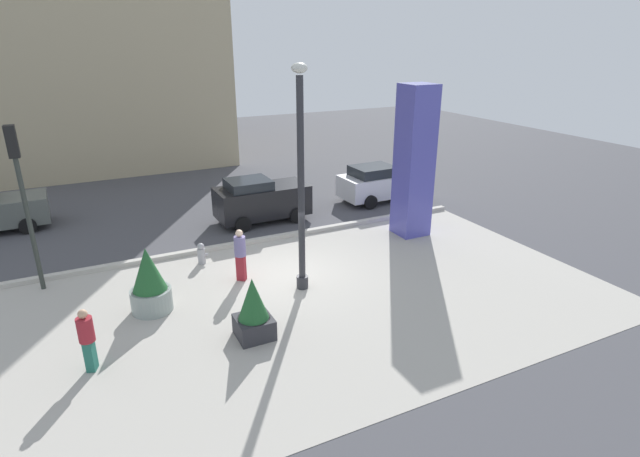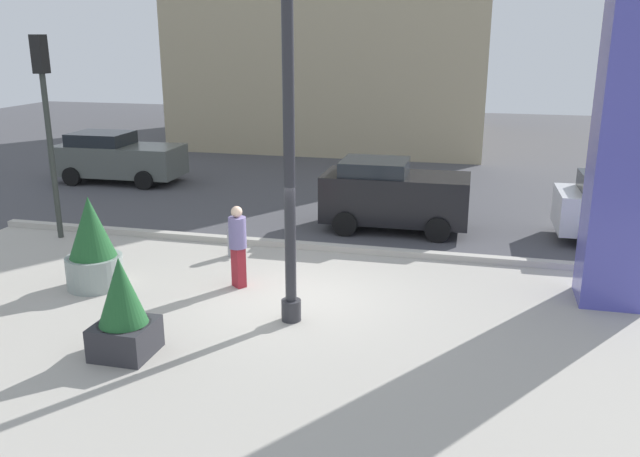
{
  "view_description": "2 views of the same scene",
  "coord_description": "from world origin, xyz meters",
  "px_view_note": "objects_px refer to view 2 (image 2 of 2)",
  "views": [
    {
      "loc": [
        -5.52,
        -13.77,
        7.29
      ],
      "look_at": [
        0.97,
        -0.64,
        1.72
      ],
      "focal_mm": 28.36,
      "sensor_mm": 36.0,
      "label": 1
    },
    {
      "loc": [
        3.36,
        -11.61,
        5.02
      ],
      "look_at": [
        0.63,
        -0.6,
        1.67
      ],
      "focal_mm": 36.99,
      "sensor_mm": 36.0,
      "label": 2
    }
  ],
  "objects_px": {
    "potted_plant_by_pillar": "(123,311)",
    "pedestrian_by_curb": "(238,243)",
    "potted_plant_near_right": "(92,247)",
    "traffic_light_far_side": "(46,105)",
    "lamp_post": "(289,144)",
    "car_intersection": "(393,195)",
    "art_pillar_blue": "(625,156)",
    "fire_hydrant": "(233,241)",
    "car_passing_lane": "(117,157)"
  },
  "relations": [
    {
      "from": "lamp_post",
      "to": "traffic_light_far_side",
      "type": "height_order",
      "value": "lamp_post"
    },
    {
      "from": "art_pillar_blue",
      "to": "traffic_light_far_side",
      "type": "xyz_separation_m",
      "value": [
        -12.94,
        1.12,
        0.5
      ]
    },
    {
      "from": "traffic_light_far_side",
      "to": "pedestrian_by_curb",
      "type": "distance_m",
      "value": 6.53
    },
    {
      "from": "lamp_post",
      "to": "potted_plant_by_pillar",
      "type": "distance_m",
      "value": 3.85
    },
    {
      "from": "potted_plant_near_right",
      "to": "fire_hydrant",
      "type": "relative_size",
      "value": 2.57
    },
    {
      "from": "fire_hydrant",
      "to": "pedestrian_by_curb",
      "type": "height_order",
      "value": "pedestrian_by_curb"
    },
    {
      "from": "art_pillar_blue",
      "to": "potted_plant_near_right",
      "type": "xyz_separation_m",
      "value": [
        -10.13,
        -1.75,
        -2.0
      ]
    },
    {
      "from": "potted_plant_near_right",
      "to": "car_intersection",
      "type": "xyz_separation_m",
      "value": [
        5.36,
        5.67,
        0.07
      ]
    },
    {
      "from": "potted_plant_by_pillar",
      "to": "car_passing_lane",
      "type": "bearing_deg",
      "value": 120.7
    },
    {
      "from": "car_passing_lane",
      "to": "traffic_light_far_side",
      "type": "bearing_deg",
      "value": -72.18
    },
    {
      "from": "fire_hydrant",
      "to": "pedestrian_by_curb",
      "type": "distance_m",
      "value": 2.08
    },
    {
      "from": "lamp_post",
      "to": "potted_plant_by_pillar",
      "type": "relative_size",
      "value": 3.98
    },
    {
      "from": "fire_hydrant",
      "to": "car_passing_lane",
      "type": "height_order",
      "value": "car_passing_lane"
    },
    {
      "from": "lamp_post",
      "to": "potted_plant_near_right",
      "type": "height_order",
      "value": "lamp_post"
    },
    {
      "from": "lamp_post",
      "to": "art_pillar_blue",
      "type": "relative_size",
      "value": 1.16
    },
    {
      "from": "traffic_light_far_side",
      "to": "fire_hydrant",
      "type": "bearing_deg",
      "value": -3.9
    },
    {
      "from": "lamp_post",
      "to": "pedestrian_by_curb",
      "type": "bearing_deg",
      "value": 138.39
    },
    {
      "from": "art_pillar_blue",
      "to": "potted_plant_by_pillar",
      "type": "relative_size",
      "value": 3.42
    },
    {
      "from": "car_intersection",
      "to": "traffic_light_far_side",
      "type": "bearing_deg",
      "value": -161.06
    },
    {
      "from": "traffic_light_far_side",
      "to": "car_intersection",
      "type": "bearing_deg",
      "value": 18.94
    },
    {
      "from": "art_pillar_blue",
      "to": "pedestrian_by_curb",
      "type": "distance_m",
      "value": 7.58
    },
    {
      "from": "potted_plant_by_pillar",
      "to": "traffic_light_far_side",
      "type": "bearing_deg",
      "value": 132.45
    },
    {
      "from": "lamp_post",
      "to": "car_passing_lane",
      "type": "relative_size",
      "value": 1.51
    },
    {
      "from": "potted_plant_by_pillar",
      "to": "traffic_light_far_side",
      "type": "xyz_separation_m",
      "value": [
        -4.96,
        5.42,
        2.59
      ]
    },
    {
      "from": "potted_plant_near_right",
      "to": "traffic_light_far_side",
      "type": "bearing_deg",
      "value": 134.43
    },
    {
      "from": "potted_plant_by_pillar",
      "to": "car_intersection",
      "type": "bearing_deg",
      "value": 68.67
    },
    {
      "from": "art_pillar_blue",
      "to": "potted_plant_near_right",
      "type": "distance_m",
      "value": 10.47
    },
    {
      "from": "art_pillar_blue",
      "to": "pedestrian_by_curb",
      "type": "bearing_deg",
      "value": -171.9
    },
    {
      "from": "car_intersection",
      "to": "pedestrian_by_curb",
      "type": "distance_m",
      "value": 5.55
    },
    {
      "from": "potted_plant_by_pillar",
      "to": "fire_hydrant",
      "type": "bearing_deg",
      "value": 91.19
    },
    {
      "from": "fire_hydrant",
      "to": "car_passing_lane",
      "type": "bearing_deg",
      "value": 135.79
    },
    {
      "from": "art_pillar_blue",
      "to": "fire_hydrant",
      "type": "bearing_deg",
      "value": 174.46
    },
    {
      "from": "lamp_post",
      "to": "potted_plant_by_pillar",
      "type": "xyz_separation_m",
      "value": [
        -2.24,
        -1.93,
        -2.47
      ]
    },
    {
      "from": "potted_plant_by_pillar",
      "to": "pedestrian_by_curb",
      "type": "xyz_separation_m",
      "value": [
        0.72,
        3.28,
        0.19
      ]
    },
    {
      "from": "traffic_light_far_side",
      "to": "pedestrian_by_curb",
      "type": "xyz_separation_m",
      "value": [
        5.68,
        -2.15,
        -2.41
      ]
    },
    {
      "from": "art_pillar_blue",
      "to": "pedestrian_by_curb",
      "type": "height_order",
      "value": "art_pillar_blue"
    },
    {
      "from": "pedestrian_by_curb",
      "to": "car_passing_lane",
      "type": "bearing_deg",
      "value": 132.18
    },
    {
      "from": "potted_plant_near_right",
      "to": "traffic_light_far_side",
      "type": "height_order",
      "value": "traffic_light_far_side"
    },
    {
      "from": "fire_hydrant",
      "to": "car_intersection",
      "type": "height_order",
      "value": "car_intersection"
    },
    {
      "from": "car_passing_lane",
      "to": "art_pillar_blue",
      "type": "bearing_deg",
      "value": -26.59
    },
    {
      "from": "potted_plant_near_right",
      "to": "car_intersection",
      "type": "relative_size",
      "value": 0.5
    },
    {
      "from": "traffic_light_far_side",
      "to": "car_passing_lane",
      "type": "xyz_separation_m",
      "value": [
        -2.05,
        6.39,
        -2.5
      ]
    },
    {
      "from": "pedestrian_by_curb",
      "to": "lamp_post",
      "type": "bearing_deg",
      "value": -41.61
    },
    {
      "from": "potted_plant_near_right",
      "to": "car_passing_lane",
      "type": "height_order",
      "value": "potted_plant_near_right"
    },
    {
      "from": "potted_plant_near_right",
      "to": "traffic_light_far_side",
      "type": "xyz_separation_m",
      "value": [
        -2.81,
        2.87,
        2.5
      ]
    },
    {
      "from": "lamp_post",
      "to": "potted_plant_near_right",
      "type": "bearing_deg",
      "value": 171.88
    },
    {
      "from": "traffic_light_far_side",
      "to": "potted_plant_by_pillar",
      "type": "bearing_deg",
      "value": -47.55
    },
    {
      "from": "lamp_post",
      "to": "traffic_light_far_side",
      "type": "distance_m",
      "value": 8.0
    },
    {
      "from": "fire_hydrant",
      "to": "pedestrian_by_curb",
      "type": "xyz_separation_m",
      "value": [
        0.83,
        -1.82,
        0.59
      ]
    },
    {
      "from": "potted_plant_near_right",
      "to": "traffic_light_far_side",
      "type": "relative_size",
      "value": 0.38
    }
  ]
}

